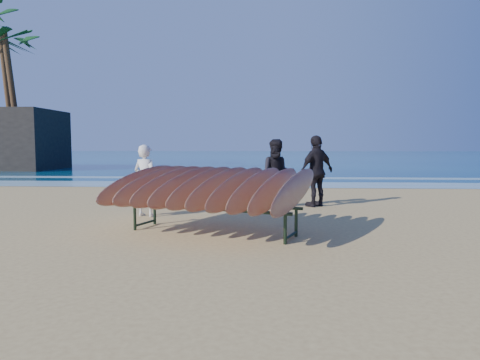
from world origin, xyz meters
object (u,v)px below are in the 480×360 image
(surfboard_rack, at_px, (212,187))
(person_dark_a, at_px, (277,174))
(person_dark_b, at_px, (317,171))
(person_white, at_px, (146,181))
(palm_right, at_px, (6,42))
(palm_mid, at_px, (11,42))

(surfboard_rack, relative_size, person_dark_a, 2.21)
(person_dark_b, bearing_deg, person_white, -14.50)
(person_white, relative_size, palm_right, 0.17)
(surfboard_rack, bearing_deg, palm_mid, 148.10)
(person_white, xyz_separation_m, person_dark_b, (4.03, 1.77, 0.12))
(person_dark_a, bearing_deg, person_dark_b, 17.65)
(palm_mid, bearing_deg, person_dark_b, -42.11)
(surfboard_rack, distance_m, person_dark_b, 4.22)
(palm_mid, height_order, palm_right, palm_right)
(person_white, bearing_deg, person_dark_a, -134.02)
(palm_mid, distance_m, palm_right, 1.59)
(person_white, relative_size, palm_mid, 0.18)
(person_dark_a, bearing_deg, palm_mid, 134.04)
(person_dark_b, relative_size, palm_right, 0.20)
(person_dark_b, distance_m, palm_mid, 24.89)
(palm_right, bearing_deg, person_dark_a, -44.63)
(palm_mid, bearing_deg, person_white, -52.44)
(person_dark_a, distance_m, palm_right, 26.00)
(person_dark_a, relative_size, palm_right, 0.19)
(person_white, distance_m, palm_mid, 23.55)
(surfboard_rack, bearing_deg, person_dark_a, 88.06)
(surfboard_rack, relative_size, person_dark_b, 2.09)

